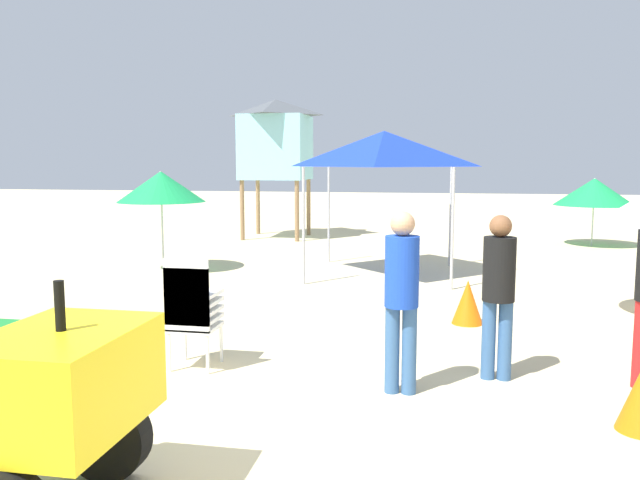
{
  "coord_description": "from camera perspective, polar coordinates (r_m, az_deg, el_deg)",
  "views": [
    {
      "loc": [
        1.41,
        -4.79,
        2.19
      ],
      "look_at": [
        -0.14,
        3.43,
        1.16
      ],
      "focal_mm": 35.89,
      "sensor_mm": 36.0,
      "label": 1
    }
  ],
  "objects": [
    {
      "name": "stacked_plastic_chairs",
      "position": [
        6.84,
        -11.4,
        -5.7
      ],
      "size": [
        0.48,
        0.48,
        1.2
      ],
      "color": "silver",
      "rests_on": "ground"
    },
    {
      "name": "ground",
      "position": [
        5.45,
        -5.43,
        -16.67
      ],
      "size": [
        80.0,
        80.0,
        0.0
      ],
      "primitive_type": "plane",
      "color": "beige"
    },
    {
      "name": "lifeguard_near_center",
      "position": [
        6.61,
        15.64,
        -3.98
      ],
      "size": [
        0.32,
        0.32,
        1.67
      ],
      "color": "#33598C",
      "rests_on": "ground"
    },
    {
      "name": "popup_canopy",
      "position": [
        12.36,
        5.72,
        8.08
      ],
      "size": [
        2.64,
        2.64,
        2.76
      ],
      "color": "#B2B2B7",
      "rests_on": "ground"
    },
    {
      "name": "lifeguard_tower",
      "position": [
        18.4,
        -3.95,
        8.95
      ],
      "size": [
        1.98,
        1.98,
        3.92
      ],
      "color": "olive",
      "rests_on": "ground"
    },
    {
      "name": "beach_umbrella_mid",
      "position": [
        18.01,
        23.26,
        3.97
      ],
      "size": [
        2.01,
        2.01,
        1.76
      ],
      "color": "beige",
      "rests_on": "ground"
    },
    {
      "name": "traffic_cone_near",
      "position": [
        8.9,
        13.03,
        -5.41
      ],
      "size": [
        0.42,
        0.42,
        0.6
      ],
      "primitive_type": "cone",
      "color": "orange",
      "rests_on": "ground"
    },
    {
      "name": "beach_umbrella_far",
      "position": [
        13.09,
        -13.98,
        4.64
      ],
      "size": [
        1.74,
        1.74,
        1.99
      ],
      "color": "beige",
      "rests_on": "ground"
    },
    {
      "name": "lifeguard_near_right",
      "position": [
        6.03,
        7.29,
        -4.42
      ],
      "size": [
        0.32,
        0.32,
        1.73
      ],
      "color": "#33598C",
      "rests_on": "ground"
    }
  ]
}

